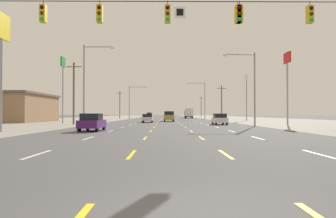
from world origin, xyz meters
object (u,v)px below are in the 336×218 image
Objects in this scene: sedan_far_left_farthest at (151,115)px; streetlight_left_row_0 at (87,79)px; pole_sign_right_row_2 at (246,87)px; suv_far_left_farther at (149,115)px; suv_center_turn_midfar at (169,116)px; pole_sign_right_row_1 at (287,71)px; hatchback_far_right_near at (220,119)px; hatchback_far_left_nearest at (92,122)px; box_truck_far_right_far at (189,113)px; pole_sign_left_row_1 at (63,75)px; streetlight_left_row_1 at (131,100)px; streetlight_right_row_1 at (203,98)px; pole_sign_left_row_0 at (1,39)px; streetlight_right_row_0 at (251,83)px; sedan_inner_left_mid at (148,118)px.

sedan_far_left_farthest is 0.46× the size of streetlight_left_row_0.
suv_far_left_farther is at bearing 112.97° from pole_sign_right_row_2.
suv_center_turn_midfar is 0.49× the size of pole_sign_right_row_1.
pole_sign_right_row_2 reaches higher than hatchback_far_right_near.
box_truck_far_right_far is (14.12, 73.23, 1.05)m from hatchback_far_left_nearest.
pole_sign_right_row_2 is at bearing 24.46° from pole_sign_left_row_1.
streetlight_left_row_1 is (-2.76, -39.49, 4.27)m from suv_far_left_farther.
pole_sign_left_row_1 is at bearing -129.81° from streetlight_right_row_1.
streetlight_right_row_1 reaches higher than streetlight_left_row_0.
streetlight_left_row_0 reaches higher than hatchback_far_left_nearest.
suv_far_left_farther is at bearing 88.00° from streetlight_left_row_0.
suv_far_left_farther is 10.46m from sedan_far_left_farthest.
hatchback_far_right_near is at bearing 20.41° from streetlight_left_row_0.
suv_center_turn_midfar is 24.77m from streetlight_right_row_1.
pole_sign_left_row_1 reaches higher than hatchback_far_left_nearest.
suv_far_left_farther is at bearing 106.24° from pole_sign_right_row_1.
streetlight_right_row_1 is (2.37, -18.25, 4.01)m from box_truck_far_right_far.
streetlight_left_row_0 is 45.57m from streetlight_left_row_1.
suv_far_left_farther is at bearing -90.03° from sedan_far_left_farthest.
streetlight_left_row_1 is at bearing 122.95° from pole_sign_right_row_1.
streetlight_left_row_1 is at bearing 147.98° from pole_sign_right_row_2.
streetlight_right_row_1 is at bearing 73.30° from hatchback_far_left_nearest.
pole_sign_right_row_1 is 40.56m from streetlight_right_row_1.
streetlight_right_row_0 is (24.00, 10.52, -2.63)m from pole_sign_left_row_0.
streetlight_right_row_0 is at bearing -139.58° from pole_sign_right_row_1.
suv_center_turn_midfar is 21.03m from pole_sign_left_row_1.
sedan_far_left_farthest is 0.50× the size of streetlight_left_row_1.
box_truck_far_right_far is at bearing 64.15° from pole_sign_left_row_1.
streetlight_right_row_0 is 49.50m from streetlight_left_row_1.
box_truck_far_right_far is at bearing 105.59° from pole_sign_right_row_2.
pole_sign_left_row_1 is at bearing 114.18° from hatchback_far_left_nearest.
pole_sign_left_row_0 is 50.33m from pole_sign_right_row_2.
suv_far_left_farther reaches higher than sedan_inner_left_mid.
sedan_far_left_farthest is at bearing 88.22° from streetlight_left_row_0.
pole_sign_right_row_2 is at bearing 88.49° from pole_sign_right_row_1.
suv_far_left_farther is 86.76m from streetlight_right_row_0.
streetlight_left_row_1 reaches higher than hatchback_far_right_near.
pole_sign_left_row_1 is at bearing 118.71° from streetlight_left_row_0.
pole_sign_right_row_1 is (9.10, -58.22, 5.62)m from box_truck_far_right_far.
streetlight_right_row_0 is at bearing -67.00° from streetlight_left_row_1.
suv_center_turn_midfar is at bearing 58.88° from sedan_inner_left_mid.
box_truck_far_right_far is 34.70m from sedan_far_left_farthest.
pole_sign_right_row_2 reaches higher than suv_center_turn_midfar.
sedan_far_left_farthest is 0.45× the size of streetlight_right_row_1.
pole_sign_right_row_1 is (30.57, 16.12, -0.31)m from pole_sign_left_row_0.
streetlight_left_row_0 is at bearing -91.78° from sedan_far_left_farthest.
sedan_inner_left_mid is 68.29m from suv_far_left_farther.
sedan_inner_left_mid is 0.45× the size of pole_sign_left_row_0.
box_truck_far_right_far is 0.72× the size of pole_sign_left_row_0.
streetlight_left_row_0 is (-26.74, -28.98, -1.73)m from pole_sign_right_row_2.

